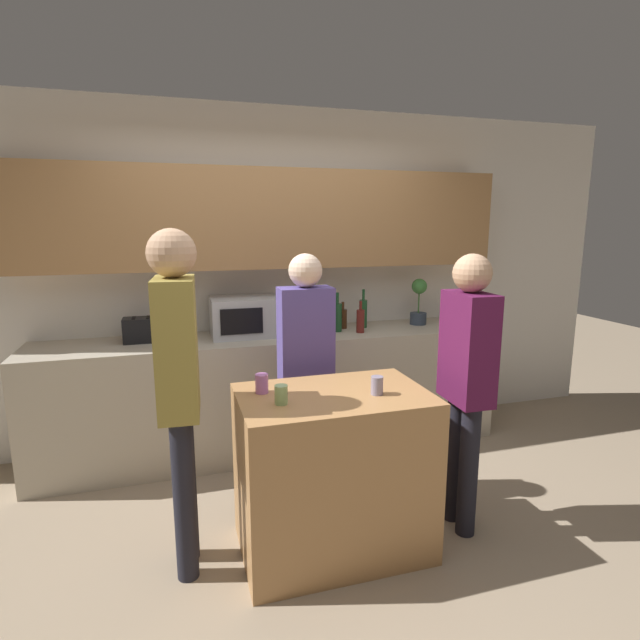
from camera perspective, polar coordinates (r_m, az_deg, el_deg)
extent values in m
plane|color=gray|center=(3.05, 0.99, -25.11)|extent=(14.00, 14.00, 0.00)
cube|color=silver|center=(4.17, -6.24, 4.86)|extent=(6.40, 0.08, 2.70)
cube|color=#A37547|center=(3.95, -5.85, 11.42)|extent=(3.74, 0.32, 0.75)
cube|color=#B7AD99|center=(4.03, -5.05, -8.24)|extent=(3.60, 0.62, 0.93)
cube|color=#B27F4C|center=(2.86, 1.50, -16.94)|extent=(1.01, 0.66, 0.91)
cube|color=#B7BABC|center=(3.90, -8.59, 0.42)|extent=(0.52, 0.38, 0.30)
cube|color=black|center=(3.71, -8.93, -0.16)|extent=(0.31, 0.01, 0.19)
cube|color=black|center=(3.88, -19.69, -1.07)|extent=(0.26, 0.16, 0.18)
cube|color=black|center=(3.87, -20.51, 0.23)|extent=(0.02, 0.11, 0.01)
cube|color=black|center=(3.86, -19.04, 0.31)|extent=(0.02, 0.11, 0.01)
cylinder|color=#333D4C|center=(4.38, 11.15, 0.17)|extent=(0.14, 0.14, 0.10)
cylinder|color=#38662D|center=(4.36, 11.22, 1.98)|extent=(0.01, 0.01, 0.18)
sphere|color=#3D7A38|center=(4.34, 11.29, 3.80)|extent=(0.13, 0.13, 0.13)
cylinder|color=black|center=(3.93, 1.07, -0.07)|extent=(0.06, 0.06, 0.21)
cylinder|color=black|center=(3.90, 1.08, 2.01)|extent=(0.02, 0.02, 0.08)
cylinder|color=#194723|center=(4.01, 1.96, 0.29)|extent=(0.08, 0.08, 0.23)
cylinder|color=#194723|center=(3.98, 1.98, 2.53)|extent=(0.03, 0.03, 0.09)
cylinder|color=#472814|center=(4.13, 2.61, 0.13)|extent=(0.07, 0.07, 0.16)
cylinder|color=#472814|center=(4.11, 2.63, 1.65)|extent=(0.02, 0.02, 0.06)
cylinder|color=maroon|center=(3.98, 4.64, -0.14)|extent=(0.06, 0.06, 0.18)
cylinder|color=maroon|center=(3.96, 4.67, 1.67)|extent=(0.02, 0.02, 0.07)
cylinder|color=#194723|center=(4.17, 4.96, 0.71)|extent=(0.06, 0.06, 0.23)
cylinder|color=#194723|center=(4.14, 5.00, 2.91)|extent=(0.02, 0.02, 0.09)
cylinder|color=#9DC378|center=(2.52, -4.46, -8.50)|extent=(0.07, 0.07, 0.10)
cylinder|color=#CB79CF|center=(2.69, -6.68, -7.22)|extent=(0.07, 0.07, 0.10)
cylinder|color=gray|center=(2.66, 6.54, -7.44)|extent=(0.06, 0.06, 0.10)
cylinder|color=black|center=(3.11, 16.59, -16.18)|extent=(0.11, 0.11, 0.79)
cylinder|color=black|center=(3.24, 15.09, -15.00)|extent=(0.11, 0.11, 0.79)
cube|color=#53153E|center=(2.93, 16.55, -3.06)|extent=(0.20, 0.35, 0.63)
sphere|color=tan|center=(2.86, 17.02, 5.14)|extent=(0.21, 0.21, 0.21)
cylinder|color=black|center=(3.42, -0.25, -13.22)|extent=(0.11, 0.11, 0.78)
cylinder|color=black|center=(3.38, -2.93, -13.52)|extent=(0.11, 0.11, 0.78)
cube|color=#564897|center=(3.18, -1.65, -1.80)|extent=(0.34, 0.19, 0.62)
sphere|color=beige|center=(3.11, -1.69, 5.68)|extent=(0.21, 0.21, 0.21)
cylinder|color=black|center=(2.88, -15.10, -17.67)|extent=(0.11, 0.11, 0.86)
cylinder|color=black|center=(2.74, -15.24, -19.26)|extent=(0.11, 0.11, 0.86)
cube|color=olive|center=(2.53, -16.04, -3.04)|extent=(0.21, 0.35, 0.68)
sphere|color=tan|center=(2.46, -16.62, 7.34)|extent=(0.23, 0.23, 0.23)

